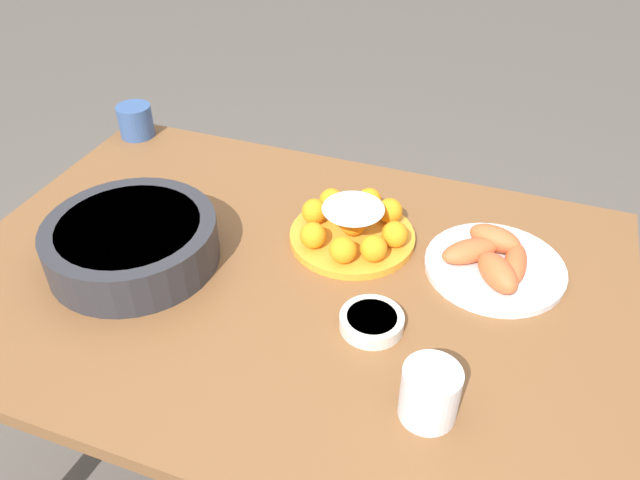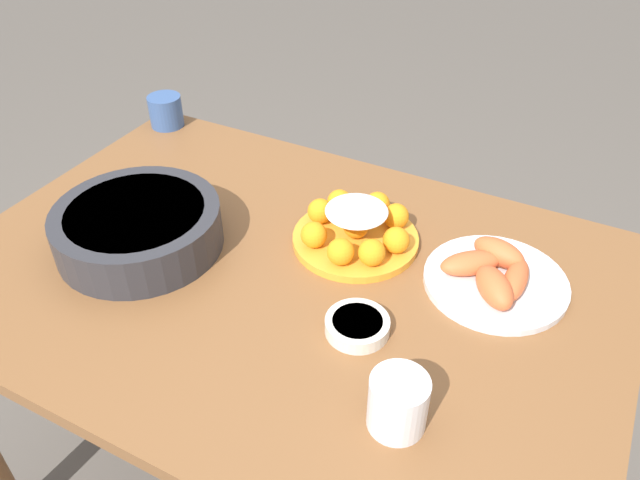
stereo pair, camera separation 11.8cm
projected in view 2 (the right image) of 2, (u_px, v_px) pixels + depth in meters
name	position (u px, v px, depth m)	size (l,w,h in m)	color
dining_table	(285.00, 311.00, 1.24)	(1.25, 0.87, 0.75)	brown
cake_plate	(356.00, 230.00, 1.22)	(0.25, 0.25, 0.09)	gold
serving_bowl	(138.00, 227.00, 1.21)	(0.32, 0.32, 0.09)	#2D2D33
sauce_bowl	(357.00, 325.00, 1.04)	(0.11, 0.11, 0.03)	silver
seafood_platter	(494.00, 276.00, 1.13)	(0.26, 0.26, 0.07)	silver
cup_near	(166.00, 111.00, 1.61)	(0.09, 0.09, 0.08)	#38568E
cup_far	(398.00, 403.00, 0.88)	(0.09, 0.09, 0.09)	white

